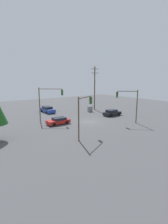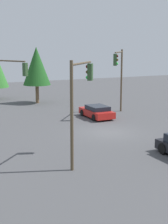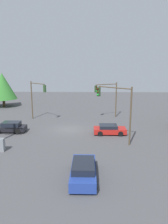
{
  "view_description": "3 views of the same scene",
  "coord_description": "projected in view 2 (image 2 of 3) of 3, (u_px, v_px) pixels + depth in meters",
  "views": [
    {
      "loc": [
        19.39,
        25.13,
        8.06
      ],
      "look_at": [
        1.68,
        0.88,
        2.19
      ],
      "focal_mm": 28.0,
      "sensor_mm": 36.0,
      "label": 1
    },
    {
      "loc": [
        -22.84,
        13.02,
        6.78
      ],
      "look_at": [
        1.34,
        1.44,
        1.53
      ],
      "focal_mm": 55.0,
      "sensor_mm": 36.0,
      "label": 2
    },
    {
      "loc": [
        2.78,
        -28.2,
        8.66
      ],
      "look_at": [
        2.04,
        1.88,
        2.01
      ],
      "focal_mm": 35.0,
      "sensor_mm": 36.0,
      "label": 3
    }
  ],
  "objects": [
    {
      "name": "traffic_signal_aux",
      "position": [
        119.0,
        70.0,
        33.24
      ],
      "size": [
        3.61,
        3.04,
        6.36
      ],
      "rotation": [
        0.0,
        0.0,
        2.45
      ],
      "color": "brown",
      "rests_on": "ground_plane"
    },
    {
      "name": "traffic_signal_cross",
      "position": [
        7.0,
        79.0,
        28.61
      ],
      "size": [
        3.68,
        2.14,
        5.75
      ],
      "rotation": [
        0.0,
        0.0,
        3.63
      ],
      "color": "brown",
      "rests_on": "ground_plane"
    },
    {
      "name": "ground_plane",
      "position": [
        108.0,
        132.0,
        27.03
      ],
      "size": [
        80.0,
        80.0,
        0.0
      ],
      "primitive_type": "plane",
      "color": "#4C4C4F"
    },
    {
      "name": "tree_left",
      "position": [
        37.0,
        66.0,
        39.91
      ],
      "size": [
        3.21,
        3.21,
        6.59
      ],
      "color": "brown",
      "rests_on": "ground_plane"
    },
    {
      "name": "sedan_red",
      "position": [
        97.0,
        112.0,
        32.41
      ],
      "size": [
        4.02,
        1.99,
        1.18
      ],
      "rotation": [
        0.0,
        0.0,
        -1.57
      ],
      "color": "red",
      "rests_on": "ground_plane"
    },
    {
      "name": "traffic_signal_main",
      "position": [
        80.0,
        93.0,
        19.52
      ],
      "size": [
        2.93,
        2.71,
        6.01
      ],
      "rotation": [
        0.0,
        0.0,
        -0.74
      ],
      "color": "brown",
      "rests_on": "ground_plane"
    }
  ]
}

